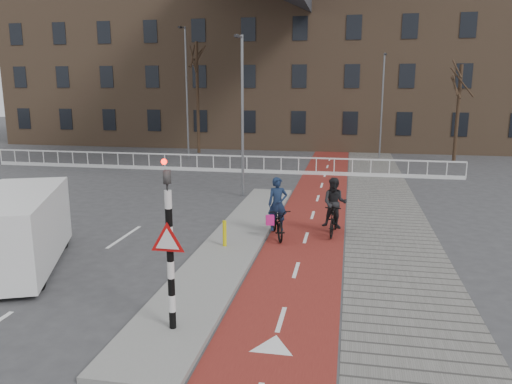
# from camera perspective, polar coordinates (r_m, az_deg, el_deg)

# --- Properties ---
(ground) EXTENTS (120.00, 120.00, 0.00)m
(ground) POSITION_cam_1_polar(r_m,az_deg,el_deg) (12.33, -3.52, -11.74)
(ground) COLOR #38383A
(ground) RESTS_ON ground
(bike_lane) EXTENTS (2.50, 60.00, 0.01)m
(bike_lane) POSITION_cam_1_polar(r_m,az_deg,el_deg) (21.55, 6.90, -1.31)
(bike_lane) COLOR maroon
(bike_lane) RESTS_ON ground
(sidewalk) EXTENTS (3.00, 60.00, 0.01)m
(sidewalk) POSITION_cam_1_polar(r_m,az_deg,el_deg) (21.56, 14.35, -1.60)
(sidewalk) COLOR slate
(sidewalk) RESTS_ON ground
(curb_island) EXTENTS (1.80, 16.00, 0.12)m
(curb_island) POSITION_cam_1_polar(r_m,az_deg,el_deg) (16.10, -2.46, -5.68)
(curb_island) COLOR gray
(curb_island) RESTS_ON ground
(traffic_signal) EXTENTS (0.80, 0.80, 3.68)m
(traffic_signal) POSITION_cam_1_polar(r_m,az_deg,el_deg) (10.00, -9.88, -5.51)
(traffic_signal) COLOR black
(traffic_signal) RESTS_ON curb_island
(bollard) EXTENTS (0.12, 0.12, 0.80)m
(bollard) POSITION_cam_1_polar(r_m,az_deg,el_deg) (15.40, -3.61, -4.74)
(bollard) COLOR yellow
(bollard) RESTS_ON curb_island
(cyclist_near) EXTENTS (1.24, 2.06, 2.02)m
(cyclist_near) POSITION_cam_1_polar(r_m,az_deg,el_deg) (16.57, 2.46, -2.90)
(cyclist_near) COLOR black
(cyclist_near) RESTS_ON bike_lane
(cyclist_far) EXTENTS (0.89, 1.86, 1.95)m
(cyclist_far) POSITION_cam_1_polar(r_m,az_deg,el_deg) (17.02, 8.94, -2.19)
(cyclist_far) COLOR black
(cyclist_far) RESTS_ON bike_lane
(van) EXTENTS (3.64, 5.28, 2.11)m
(van) POSITION_cam_1_polar(r_m,az_deg,el_deg) (15.15, -25.65, -3.92)
(van) COLOR white
(van) RESTS_ON ground
(railing) EXTENTS (28.00, 0.10, 0.99)m
(railing) POSITION_cam_1_polar(r_m,az_deg,el_deg) (29.37, -4.89, 2.94)
(railing) COLOR silver
(railing) RESTS_ON ground
(townhouse_row) EXTENTS (46.00, 10.00, 15.90)m
(townhouse_row) POSITION_cam_1_polar(r_m,az_deg,el_deg) (43.40, 3.09, 15.88)
(townhouse_row) COLOR #7F6047
(townhouse_row) RESTS_ON ground
(tree_mid) EXTENTS (0.23, 0.23, 8.02)m
(tree_mid) POSITION_cam_1_polar(r_m,az_deg,el_deg) (37.42, -6.69, 10.58)
(tree_mid) COLOR black
(tree_mid) RESTS_ON ground
(tree_right) EXTENTS (0.23, 0.23, 6.26)m
(tree_right) POSITION_cam_1_polar(r_m,az_deg,el_deg) (35.24, 22.05, 8.26)
(tree_right) COLOR black
(tree_right) RESTS_ON ground
(streetlight_near) EXTENTS (0.12, 0.12, 7.09)m
(streetlight_near) POSITION_cam_1_polar(r_m,az_deg,el_deg) (22.31, -1.55, 8.44)
(streetlight_near) COLOR slate
(streetlight_near) RESTS_ON ground
(streetlight_left) EXTENTS (0.12, 0.12, 8.68)m
(streetlight_left) POSITION_cam_1_polar(r_m,az_deg,el_deg) (34.20, -7.90, 10.96)
(streetlight_left) COLOR slate
(streetlight_left) RESTS_ON ground
(streetlight_right) EXTENTS (0.12, 0.12, 7.06)m
(streetlight_right) POSITION_cam_1_polar(r_m,az_deg,el_deg) (35.48, 14.19, 9.45)
(streetlight_right) COLOR slate
(streetlight_right) RESTS_ON ground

